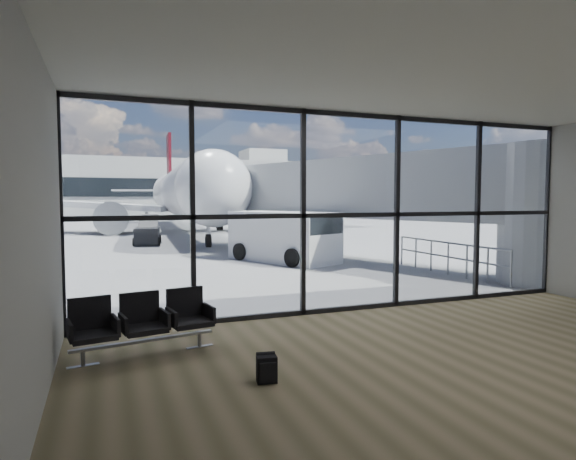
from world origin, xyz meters
TOP-DOWN VIEW (x-y plane):
  - ground at (0.00, 40.00)m, footprint 220.00×220.00m
  - lounge_shell at (0.00, -4.80)m, footprint 12.02×8.01m
  - glass_curtain_wall at (0.00, 0.00)m, footprint 12.10×0.12m
  - jet_bridge at (4.90, 7.07)m, footprint 8.00×16.50m
  - apron_railing at (5.60, 3.50)m, footprint 0.06×5.46m
  - far_terminal at (-0.59, 61.97)m, footprint 80.00×12.20m
  - tree_5 at (-15.00, 72.00)m, footprint 6.27×6.27m
  - seating_row at (-4.71, -1.53)m, footprint 2.28×1.00m
  - backpack at (-3.19, -3.45)m, footprint 0.30×0.29m
  - airliner at (0.77, 30.00)m, footprint 32.91×38.16m
  - service_van at (1.66, 8.67)m, footprint 3.80×5.09m
  - belt_loader at (-2.99, 18.41)m, footprint 1.74×3.67m
  - traffic_cone_b at (2.65, 9.86)m, footprint 0.42×0.42m
  - traffic_cone_c at (1.73, 14.19)m, footprint 0.40×0.40m

SIDE VIEW (x-z plane):
  - ground at x=0.00m, z-range 0.00..0.00m
  - backpack at x=-3.19m, z-range -0.01..0.41m
  - traffic_cone_c at x=1.73m, z-range -0.01..0.56m
  - traffic_cone_b at x=2.65m, z-range -0.01..0.58m
  - belt_loader at x=-2.99m, z-range -0.27..1.36m
  - seating_row at x=-4.71m, z-range 0.05..1.07m
  - apron_railing at x=5.60m, z-range 0.16..1.27m
  - service_van at x=1.66m, z-range 0.03..2.06m
  - glass_curtain_wall at x=0.00m, z-range 0.00..4.50m
  - lounge_shell at x=0.00m, z-range 0.40..4.91m
  - jet_bridge at x=4.90m, z-range 0.59..4.92m
  - airliner at x=0.77m, z-range -1.92..7.91m
  - far_terminal at x=-0.59m, z-range -1.29..9.71m
  - tree_5 at x=-15.00m, z-range 1.36..10.39m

